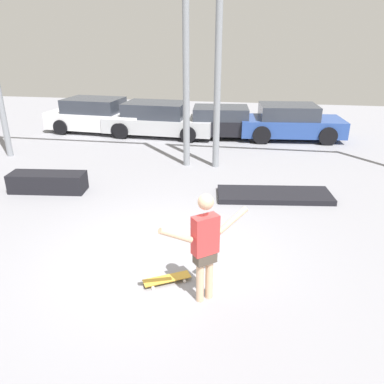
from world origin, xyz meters
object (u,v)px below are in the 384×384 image
at_px(skateboarder, 205,243).
at_px(parked_car_white, 98,116).
at_px(skateboard, 167,279).
at_px(parked_car_silver, 159,120).
at_px(parked_car_blue, 290,122).
at_px(manual_pad, 274,195).
at_px(parked_car_black, 223,122).
at_px(grind_box, 48,182).

bearing_deg(skateboarder, parked_car_white, 81.50).
xyz_separation_m(skateboarder, skateboard, (-0.67, 0.32, -0.93)).
height_order(parked_car_silver, parked_car_blue, parked_car_blue).
xyz_separation_m(skateboard, manual_pad, (1.89, 3.92, 0.00)).
distance_m(skateboarder, manual_pad, 4.50).
xyz_separation_m(skateboarder, parked_car_black, (-0.62, 10.25, -0.40)).
xyz_separation_m(grind_box, manual_pad, (5.87, 0.54, -0.18)).
height_order(manual_pad, parked_car_black, parked_car_black).
bearing_deg(parked_car_white, parked_car_blue, 4.78).
relative_size(parked_car_black, parked_car_blue, 0.98).
height_order(skateboarder, parked_car_blue, skateboarder).
relative_size(grind_box, parked_car_blue, 0.47).
bearing_deg(parked_car_black, grind_box, -127.06).
height_order(parked_car_silver, parked_car_black, parked_car_silver).
distance_m(parked_car_white, parked_car_blue, 8.01).
height_order(skateboard, manual_pad, manual_pad).
relative_size(grind_box, parked_car_black, 0.48).
relative_size(skateboarder, parked_car_silver, 0.39).
height_order(grind_box, manual_pad, grind_box).
distance_m(grind_box, parked_car_blue, 9.49).
relative_size(grind_box, manual_pad, 0.69).
distance_m(skateboard, manual_pad, 4.35).
bearing_deg(parked_car_blue, parked_car_silver, 177.96).
distance_m(skateboarder, parked_car_white, 11.97).
xyz_separation_m(skateboarder, parked_car_white, (-6.00, 10.36, -0.33)).
xyz_separation_m(manual_pad, parked_car_black, (-1.84, 6.02, 0.53)).
distance_m(skateboard, parked_car_black, 9.95).
bearing_deg(manual_pad, skateboard, -115.72).
bearing_deg(parked_car_silver, parked_car_blue, 6.29).
distance_m(skateboarder, parked_car_black, 10.28).
distance_m(skateboarder, skateboard, 1.19).
relative_size(skateboarder, parked_car_black, 0.44).
relative_size(parked_car_white, parked_car_black, 1.06).
distance_m(parked_car_silver, parked_car_blue, 5.27).
height_order(skateboard, grind_box, grind_box).
bearing_deg(skateboard, parked_car_black, 59.86).
xyz_separation_m(skateboarder, manual_pad, (1.22, 4.24, -0.93)).
relative_size(skateboard, grind_box, 0.40).
bearing_deg(manual_pad, skateboarder, -106.04).
distance_m(skateboarder, parked_car_silver, 10.64).
bearing_deg(parked_car_blue, parked_car_black, 178.55).
distance_m(manual_pad, parked_car_white, 9.48).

